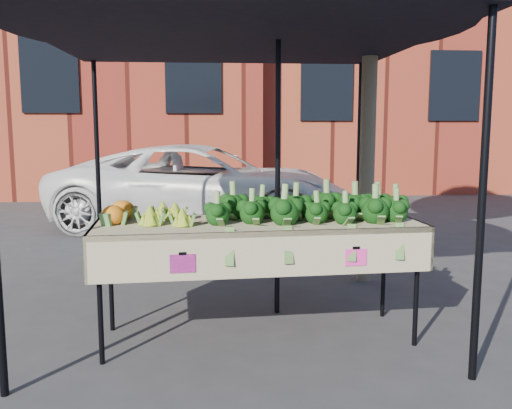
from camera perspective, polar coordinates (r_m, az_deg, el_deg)
name	(u,v)px	position (r m, az deg, el deg)	size (l,w,h in m)	color
ground	(226,333)	(4.44, -3.16, -13.09)	(90.00, 90.00, 0.00)	#2F2F31
table	(258,280)	(4.20, 0.21, -7.83)	(2.45, 0.97, 0.90)	tan
canopy	(236,154)	(4.68, -2.13, 5.22)	(3.16, 3.16, 2.74)	black
broccoli_heap	(310,204)	(4.15, 5.55, 0.07)	(1.59, 0.56, 0.25)	black
romanesco_cluster	(168,209)	(4.12, -9.08, -0.46)	(0.42, 0.56, 0.19)	#A4B42C
cauliflower_pair	(118,210)	(4.20, -14.08, -0.58)	(0.22, 0.42, 0.17)	orange
vehicle	(203,76)	(8.84, -5.54, 13.04)	(2.20, 1.32, 4.76)	white
street_tree	(370,60)	(5.80, 11.70, 14.40)	(2.29, 2.29, 4.52)	#1E4C14
building_left	(33,21)	(17.12, -22.02, 17.17)	(12.00, 8.00, 9.00)	maroon
building_right	(448,39)	(18.28, 19.24, 15.88)	(12.00, 8.00, 8.50)	maroon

